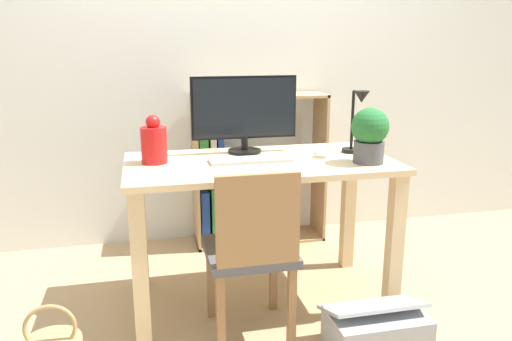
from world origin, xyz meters
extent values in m
plane|color=tan|center=(0.00, 0.00, 0.00)|extent=(10.00, 10.00, 0.00)
cube|color=silver|center=(0.00, 1.00, 1.30)|extent=(8.00, 0.05, 2.60)
cube|color=#D8BC8C|center=(0.00, 0.00, 0.76)|extent=(1.34, 0.69, 0.03)
cube|color=#D8BC8C|center=(-0.62, -0.29, 0.37)|extent=(0.07, 0.07, 0.74)
cube|color=#D8BC8C|center=(0.62, -0.29, 0.37)|extent=(0.07, 0.07, 0.74)
cube|color=#D8BC8C|center=(-0.62, 0.29, 0.37)|extent=(0.07, 0.07, 0.74)
cube|color=#D8BC8C|center=(0.62, 0.29, 0.37)|extent=(0.07, 0.07, 0.74)
cylinder|color=black|center=(-0.04, 0.20, 0.78)|extent=(0.18, 0.18, 0.02)
cylinder|color=black|center=(-0.04, 0.20, 0.82)|extent=(0.04, 0.04, 0.07)
cube|color=black|center=(-0.04, 0.21, 1.01)|extent=(0.56, 0.02, 0.33)
cube|color=black|center=(-0.04, 0.20, 1.01)|extent=(0.54, 0.03, 0.31)
cube|color=#B2B2B7|center=(-0.05, -0.01, 0.78)|extent=(0.41, 0.13, 0.02)
cylinder|color=red|center=(-0.52, 0.07, 0.86)|extent=(0.13, 0.13, 0.18)
sphere|color=red|center=(-0.52, 0.07, 0.97)|extent=(0.07, 0.07, 0.07)
cylinder|color=black|center=(0.52, 0.08, 0.78)|extent=(0.10, 0.10, 0.02)
cylinder|color=black|center=(0.52, 0.08, 0.94)|extent=(0.02, 0.02, 0.31)
cylinder|color=black|center=(0.52, 0.03, 1.10)|extent=(0.01, 0.10, 0.01)
cone|color=black|center=(0.52, -0.02, 1.08)|extent=(0.08, 0.08, 0.06)
cylinder|color=#4C4C51|center=(0.51, -0.16, 0.82)|extent=(0.15, 0.15, 0.11)
sphere|color=#23662D|center=(0.51, -0.16, 0.95)|extent=(0.18, 0.18, 0.18)
cube|color=#4C4C51|center=(-0.12, -0.27, 0.41)|extent=(0.40, 0.40, 0.04)
cube|color=olive|center=(-0.12, -0.46, 0.63)|extent=(0.36, 0.03, 0.40)
cube|color=olive|center=(-0.28, -0.44, 0.19)|extent=(0.04, 0.04, 0.39)
cube|color=olive|center=(0.04, -0.44, 0.19)|extent=(0.04, 0.04, 0.39)
cube|color=olive|center=(-0.28, -0.11, 0.19)|extent=(0.04, 0.04, 0.39)
cube|color=olive|center=(0.04, -0.11, 0.19)|extent=(0.04, 0.04, 0.39)
cube|color=tan|center=(-0.24, 0.82, 0.51)|extent=(0.02, 0.28, 1.01)
cube|color=tan|center=(0.62, 0.82, 0.51)|extent=(0.02, 0.28, 1.01)
cube|color=tan|center=(0.19, 0.82, 0.01)|extent=(0.88, 0.28, 0.02)
cube|color=tan|center=(0.19, 0.82, 1.00)|extent=(0.88, 0.28, 0.02)
cube|color=tan|center=(0.19, 0.82, 0.51)|extent=(0.85, 0.28, 0.02)
cube|color=navy|center=(-0.20, 0.82, 0.21)|extent=(0.05, 0.24, 0.38)
cube|color=#2D7F38|center=(-0.12, 0.82, 0.22)|extent=(0.06, 0.24, 0.40)
cube|color=orange|center=(-0.05, 0.82, 0.17)|extent=(0.06, 0.24, 0.30)
cube|color=red|center=(0.02, 0.82, 0.20)|extent=(0.05, 0.24, 0.35)
cube|color=#2D7F38|center=(-0.20, 0.82, 0.69)|extent=(0.06, 0.24, 0.34)
cube|color=beige|center=(-0.14, 0.82, 0.69)|extent=(0.04, 0.24, 0.35)
cube|color=navy|center=(-0.09, 0.82, 0.73)|extent=(0.04, 0.24, 0.44)
torus|color=tan|center=(-0.98, -0.43, 0.22)|extent=(0.21, 0.02, 0.21)
cube|color=#999EA3|center=(0.39, -0.58, 0.10)|extent=(0.42, 0.26, 0.19)
cube|color=#999EA3|center=(0.39, -0.53, 0.20)|extent=(0.43, 0.26, 0.11)
camera|label=1|loc=(-0.57, -2.37, 1.35)|focal=35.00mm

